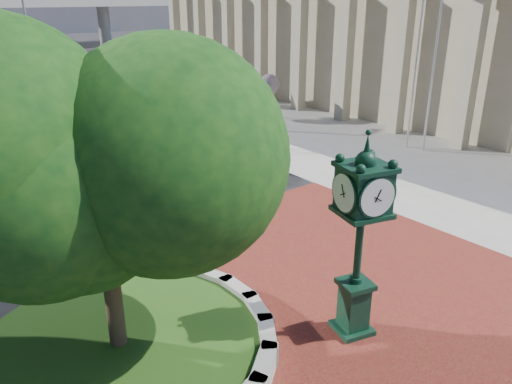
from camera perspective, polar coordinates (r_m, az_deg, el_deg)
name	(u,v)px	position (r m, az deg, el deg)	size (l,w,h in m)	color
ground	(290,280)	(14.03, 3.88, -10.03)	(200.00, 200.00, 0.00)	black
plaza	(316,295)	(13.42, 6.83, -11.65)	(12.00, 12.00, 0.04)	maroon
sidewalk	(372,125)	(31.46, 13.09, 7.52)	(20.00, 50.00, 0.04)	#9E9B93
planter_wall	(208,308)	(12.48, -5.52, -13.05)	(2.96, 6.77, 0.54)	#9E9B93
grass_bed	(120,350)	(11.69, -15.30, -16.98)	(6.10, 6.10, 0.40)	#1E4012
civic_building	(424,42)	(38.08, 18.65, 15.93)	(17.35, 44.00, 8.60)	tan
tree_planter	(101,199)	(9.94, -17.27, -0.76)	(5.20, 5.20, 6.33)	#38281C
post_clock	(360,231)	(10.99, 11.81, -4.33)	(1.19, 1.19, 4.77)	black
parked_car	(7,81)	(47.00, -26.56, 11.32)	(1.88, 4.67, 1.59)	maroon
flagpole_a	(436,49)	(25.78, 19.86, 15.15)	(1.53, 0.21, 9.79)	silver
flagpole_b	(417,55)	(26.13, 17.93, 14.68)	(1.36, 0.57, 9.11)	silver
street_lamp_near	(32,37)	(34.47, -24.24, 15.86)	(1.90, 0.56, 8.54)	slate
shrub_near	(261,93)	(32.19, 0.58, 11.25)	(1.20, 1.20, 2.20)	#38281C
shrub_mid	(246,83)	(36.04, -1.14, 12.35)	(1.20, 1.20, 2.20)	#38281C
shrub_far	(214,78)	(38.66, -4.82, 12.91)	(1.20, 1.20, 2.20)	#38281C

